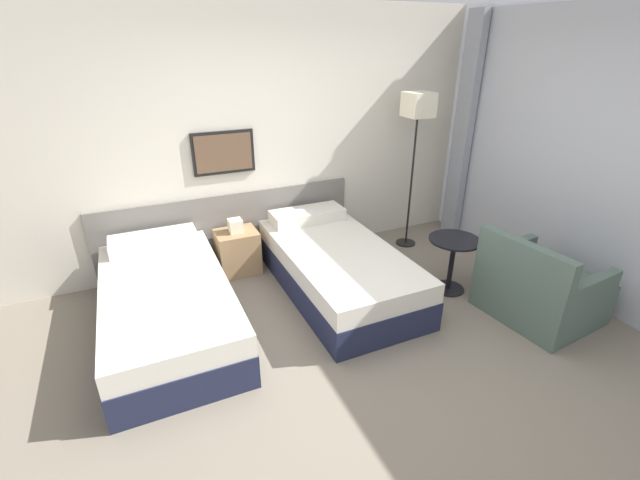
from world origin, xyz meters
name	(u,v)px	position (x,y,z in m)	size (l,w,h in m)	color
ground_plane	(363,357)	(0.00, 0.00, 0.00)	(16.00, 16.00, 0.00)	slate
wall_headboard	(269,144)	(-0.03, 2.10, 1.30)	(10.00, 0.10, 2.70)	beige
wall_window	(619,165)	(2.42, -0.11, 1.34)	(0.21, 4.57, 2.70)	white
bed_near_door	(167,304)	(-1.36, 1.05, 0.24)	(1.02, 2.00, 0.60)	#1E233D
bed_near_window	(336,267)	(0.27, 1.05, 0.24)	(1.02, 2.00, 0.60)	#1E233D
nightstand	(238,251)	(-0.54, 1.81, 0.25)	(0.43, 0.37, 0.62)	#9E7A51
floor_lamp	(418,115)	(1.54, 1.63, 1.57)	(0.29, 0.29, 1.81)	black
side_table	(453,254)	(1.31, 0.55, 0.40)	(0.50, 0.50, 0.57)	black
armchair	(539,290)	(1.74, -0.13, 0.26)	(0.91, 0.96, 0.81)	#4C6056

